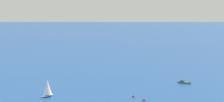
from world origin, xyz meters
The scene contains 4 objects.
motorboat_near_centre centered at (-8.90, -17.97, 0.45)m, with size 2.11×5.86×1.66m.
sailboat_inshore centered at (38.78, -13.78, 4.40)m, with size 5.42×7.67×9.63m.
motorboat_offshore centered at (-22.38, -65.07, 0.60)m, with size 7.94×4.21×2.24m.
marker_buoy centered at (-1.93, -25.77, 0.39)m, with size 1.10×1.10×2.10m.
Camera 1 is at (-44.57, 140.60, 44.45)m, focal length 57.39 mm.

